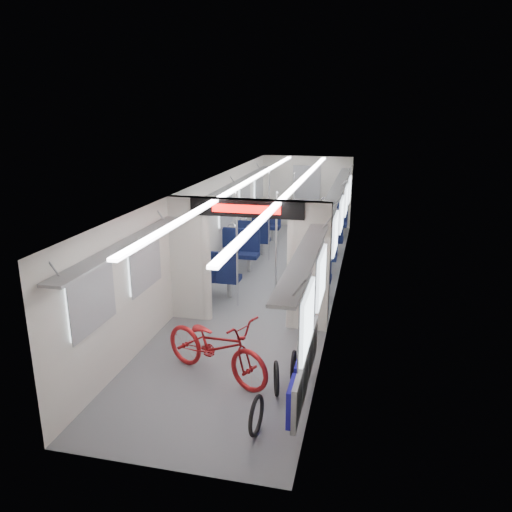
{
  "coord_description": "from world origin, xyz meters",
  "views": [
    {
      "loc": [
        2.05,
        -10.22,
        3.82
      ],
      "look_at": [
        0.1,
        -1.79,
        1.22
      ],
      "focal_mm": 35.0,
      "sensor_mm": 36.0,
      "label": 1
    }
  ],
  "objects_px": {
    "stanchion_near_right": "(276,251)",
    "stanchion_far_left": "(269,217)",
    "stanchion_far_right": "(293,219)",
    "bike_hoop_c": "(293,367)",
    "seat_bay_far_left": "(260,229)",
    "seat_bay_far_right": "(328,225)",
    "seat_bay_near_right": "(315,261)",
    "seat_bay_near_left": "(229,259)",
    "bicycle": "(216,346)",
    "stanchion_near_left": "(237,250)",
    "bike_hoop_a": "(256,417)",
    "bike_hoop_b": "(276,380)",
    "flip_bench": "(304,367)"
  },
  "relations": [
    {
      "from": "stanchion_near_right",
      "to": "stanchion_far_left",
      "type": "height_order",
      "value": "same"
    },
    {
      "from": "stanchion_near_right",
      "to": "stanchion_far_right",
      "type": "height_order",
      "value": "same"
    },
    {
      "from": "bike_hoop_c",
      "to": "seat_bay_far_left",
      "type": "xyz_separation_m",
      "value": [
        -2.05,
        6.92,
        0.32
      ]
    },
    {
      "from": "seat_bay_far_right",
      "to": "stanchion_far_left",
      "type": "distance_m",
      "value": 2.4
    },
    {
      "from": "bike_hoop_c",
      "to": "stanchion_far_right",
      "type": "height_order",
      "value": "stanchion_far_right"
    },
    {
      "from": "seat_bay_near_right",
      "to": "seat_bay_near_left",
      "type": "bearing_deg",
      "value": -169.59
    },
    {
      "from": "bicycle",
      "to": "seat_bay_near_right",
      "type": "relative_size",
      "value": 0.99
    },
    {
      "from": "seat_bay_near_right",
      "to": "stanchion_near_left",
      "type": "distance_m",
      "value": 2.21
    },
    {
      "from": "seat_bay_near_left",
      "to": "stanchion_far_right",
      "type": "xyz_separation_m",
      "value": [
        1.16,
        1.68,
        0.6
      ]
    },
    {
      "from": "bike_hoop_a",
      "to": "bike_hoop_c",
      "type": "distance_m",
      "value": 1.38
    },
    {
      "from": "bike_hoop_c",
      "to": "seat_bay_near_right",
      "type": "height_order",
      "value": "seat_bay_near_right"
    },
    {
      "from": "seat_bay_near_right",
      "to": "stanchion_near_right",
      "type": "relative_size",
      "value": 0.83
    },
    {
      "from": "bicycle",
      "to": "bike_hoop_b",
      "type": "relative_size",
      "value": 3.85
    },
    {
      "from": "bicycle",
      "to": "seat_bay_near_left",
      "type": "xyz_separation_m",
      "value": [
        -0.95,
        4.02,
        0.06
      ]
    },
    {
      "from": "bike_hoop_a",
      "to": "bike_hoop_c",
      "type": "bearing_deg",
      "value": 80.07
    },
    {
      "from": "bicycle",
      "to": "seat_bay_near_left",
      "type": "height_order",
      "value": "seat_bay_near_left"
    },
    {
      "from": "bike_hoop_b",
      "to": "bike_hoop_c",
      "type": "relative_size",
      "value": 1.1
    },
    {
      "from": "seat_bay_near_right",
      "to": "stanchion_far_left",
      "type": "distance_m",
      "value": 2.12
    },
    {
      "from": "bicycle",
      "to": "seat_bay_far_right",
      "type": "xyz_separation_m",
      "value": [
        0.92,
        7.77,
        0.08
      ]
    },
    {
      "from": "stanchion_near_left",
      "to": "stanchion_near_right",
      "type": "relative_size",
      "value": 1.0
    },
    {
      "from": "bicycle",
      "to": "bike_hoop_c",
      "type": "distance_m",
      "value": 1.16
    },
    {
      "from": "bike_hoop_c",
      "to": "stanchion_near_left",
      "type": "xyz_separation_m",
      "value": [
        -1.52,
        2.53,
        0.95
      ]
    },
    {
      "from": "stanchion_near_right",
      "to": "stanchion_far_left",
      "type": "relative_size",
      "value": 1.0
    },
    {
      "from": "flip_bench",
      "to": "seat_bay_near_right",
      "type": "distance_m",
      "value": 4.84
    },
    {
      "from": "seat_bay_far_left",
      "to": "seat_bay_far_right",
      "type": "bearing_deg",
      "value": 19.8
    },
    {
      "from": "stanchion_far_left",
      "to": "stanchion_near_left",
      "type": "bearing_deg",
      "value": -89.75
    },
    {
      "from": "stanchion_far_right",
      "to": "stanchion_near_right",
      "type": "bearing_deg",
      "value": -87.59
    },
    {
      "from": "bike_hoop_b",
      "to": "seat_bay_near_right",
      "type": "height_order",
      "value": "seat_bay_near_right"
    },
    {
      "from": "seat_bay_near_left",
      "to": "seat_bay_far_right",
      "type": "distance_m",
      "value": 4.19
    },
    {
      "from": "bicycle",
      "to": "stanchion_far_right",
      "type": "relative_size",
      "value": 0.82
    },
    {
      "from": "seat_bay_near_right",
      "to": "stanchion_near_right",
      "type": "height_order",
      "value": "stanchion_near_right"
    },
    {
      "from": "bicycle",
      "to": "stanchion_near_left",
      "type": "bearing_deg",
      "value": 33.17
    },
    {
      "from": "stanchion_near_left",
      "to": "bike_hoop_b",
      "type": "bearing_deg",
      "value": -65.58
    },
    {
      "from": "flip_bench",
      "to": "seat_bay_far_left",
      "type": "bearing_deg",
      "value": 106.86
    },
    {
      "from": "bicycle",
      "to": "stanchion_near_left",
      "type": "height_order",
      "value": "stanchion_near_left"
    },
    {
      "from": "flip_bench",
      "to": "bike_hoop_a",
      "type": "relative_size",
      "value": 4.21
    },
    {
      "from": "seat_bay_near_right",
      "to": "stanchion_far_right",
      "type": "relative_size",
      "value": 0.83
    },
    {
      "from": "stanchion_near_left",
      "to": "stanchion_far_right",
      "type": "xyz_separation_m",
      "value": [
        0.62,
        2.99,
        0.0
      ]
    },
    {
      "from": "seat_bay_far_left",
      "to": "stanchion_far_left",
      "type": "relative_size",
      "value": 0.84
    },
    {
      "from": "bike_hoop_b",
      "to": "seat_bay_far_left",
      "type": "distance_m",
      "value": 7.61
    },
    {
      "from": "bike_hoop_b",
      "to": "stanchion_far_right",
      "type": "relative_size",
      "value": 0.21
    },
    {
      "from": "flip_bench",
      "to": "stanchion_far_left",
      "type": "xyz_separation_m",
      "value": [
        -1.77,
        6.32,
        0.57
      ]
    },
    {
      "from": "stanchion_far_left",
      "to": "bike_hoop_c",
      "type": "bearing_deg",
      "value": -74.91
    },
    {
      "from": "flip_bench",
      "to": "bike_hoop_b",
      "type": "distance_m",
      "value": 0.57
    },
    {
      "from": "bike_hoop_b",
      "to": "stanchion_near_right",
      "type": "xyz_separation_m",
      "value": [
        -0.61,
        3.13,
        0.93
      ]
    },
    {
      "from": "seat_bay_near_left",
      "to": "stanchion_near_right",
      "type": "height_order",
      "value": "stanchion_near_right"
    },
    {
      "from": "bike_hoop_c",
      "to": "seat_bay_far_left",
      "type": "height_order",
      "value": "seat_bay_far_left"
    },
    {
      "from": "bike_hoop_b",
      "to": "stanchion_near_left",
      "type": "distance_m",
      "value": 3.4
    },
    {
      "from": "flip_bench",
      "to": "stanchion_far_right",
      "type": "height_order",
      "value": "stanchion_far_right"
    },
    {
      "from": "bicycle",
      "to": "stanchion_near_right",
      "type": "relative_size",
      "value": 0.82
    }
  ]
}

